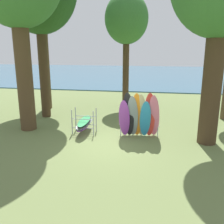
# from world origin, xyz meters

# --- Properties ---
(ground_plane) EXTENTS (80.00, 80.00, 0.00)m
(ground_plane) POSITION_xyz_m (0.00, 0.00, 0.00)
(ground_plane) COLOR olive
(lake_water) EXTENTS (80.00, 36.00, 0.10)m
(lake_water) POSITION_xyz_m (0.00, 31.78, 0.05)
(lake_water) COLOR #38607A
(lake_water) RESTS_ON ground
(tree_far_right_back) EXTENTS (3.05, 3.05, 7.96)m
(tree_far_right_back) POSITION_xyz_m (-0.33, 7.98, 6.09)
(tree_far_right_back) COLOR #42301E
(tree_far_right_back) RESTS_ON ground
(tree_deep_back) EXTENTS (3.56, 3.56, 9.20)m
(tree_deep_back) POSITION_xyz_m (-5.71, 6.13, 7.02)
(tree_deep_back) COLOR brown
(tree_deep_back) RESTS_ON ground
(leaning_board_pile) EXTENTS (1.98, 1.01, 2.29)m
(leaning_board_pile) POSITION_xyz_m (1.17, 1.07, 1.07)
(leaning_board_pile) COLOR purple
(leaning_board_pile) RESTS_ON ground
(board_storage_rack) EXTENTS (1.15, 2.13, 1.25)m
(board_storage_rack) POSITION_xyz_m (-1.62, 1.35, 0.52)
(board_storage_rack) COLOR #9EA0A5
(board_storage_rack) RESTS_ON ground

